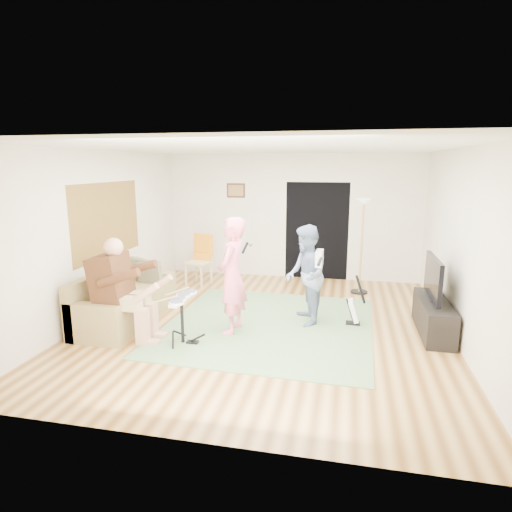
# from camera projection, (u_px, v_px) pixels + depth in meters

# --- Properties ---
(floor) EXTENTS (6.00, 6.00, 0.00)m
(floor) POSITION_uv_depth(u_px,v_px,m) (266.00, 324.00, 6.72)
(floor) COLOR brown
(floor) RESTS_ON ground
(walls) EXTENTS (5.50, 6.00, 2.70)m
(walls) POSITION_uv_depth(u_px,v_px,m) (266.00, 240.00, 6.44)
(walls) COLOR silver
(walls) RESTS_ON floor
(ceiling) EXTENTS (6.00, 6.00, 0.00)m
(ceiling) POSITION_uv_depth(u_px,v_px,m) (266.00, 148.00, 6.16)
(ceiling) COLOR white
(ceiling) RESTS_ON walls
(window_blinds) EXTENTS (0.00, 2.05, 2.05)m
(window_blinds) POSITION_uv_depth(u_px,v_px,m) (107.00, 220.00, 7.15)
(window_blinds) COLOR olive
(window_blinds) RESTS_ON walls
(doorway) EXTENTS (2.10, 0.00, 2.10)m
(doorway) POSITION_uv_depth(u_px,v_px,m) (317.00, 231.00, 9.25)
(doorway) COLOR black
(doorway) RESTS_ON walls
(picture_frame) EXTENTS (0.42, 0.03, 0.32)m
(picture_frame) POSITION_uv_depth(u_px,v_px,m) (236.00, 191.00, 9.44)
(picture_frame) COLOR #3F2314
(picture_frame) RESTS_ON walls
(area_rug) EXTENTS (3.23, 3.38, 0.02)m
(area_rug) POSITION_uv_depth(u_px,v_px,m) (269.00, 325.00, 6.68)
(area_rug) COLOR #597F4D
(area_rug) RESTS_ON floor
(sofa) EXTENTS (0.84, 2.04, 0.83)m
(sofa) POSITION_uv_depth(u_px,v_px,m) (122.00, 304.00, 6.84)
(sofa) COLOR olive
(sofa) RESTS_ON floor
(drummer) EXTENTS (0.95, 0.53, 1.47)m
(drummer) POSITION_uv_depth(u_px,v_px,m) (125.00, 300.00, 6.07)
(drummer) COLOR #4C2A15
(drummer) RESTS_ON sofa
(drum_kit) EXTENTS (0.39, 0.69, 0.71)m
(drum_kit) POSITION_uv_depth(u_px,v_px,m) (182.00, 322.00, 5.95)
(drum_kit) COLOR black
(drum_kit) RESTS_ON floor
(singer) EXTENTS (0.45, 0.65, 1.73)m
(singer) POSITION_uv_depth(u_px,v_px,m) (232.00, 276.00, 6.26)
(singer) COLOR pink
(singer) RESTS_ON floor
(microphone) EXTENTS (0.06, 0.06, 0.24)m
(microphone) POSITION_uv_depth(u_px,v_px,m) (245.00, 248.00, 6.13)
(microphone) COLOR black
(microphone) RESTS_ON singer
(guitarist) EXTENTS (0.77, 0.89, 1.57)m
(guitarist) POSITION_uv_depth(u_px,v_px,m) (306.00, 275.00, 6.61)
(guitarist) COLOR slate
(guitarist) RESTS_ON floor
(guitar_held) EXTENTS (0.13, 0.60, 0.26)m
(guitar_held) POSITION_uv_depth(u_px,v_px,m) (319.00, 258.00, 6.51)
(guitar_held) COLOR white
(guitar_held) RESTS_ON guitarist
(guitar_spare) EXTENTS (0.29, 0.26, 0.80)m
(guitar_spare) POSITION_uv_depth(u_px,v_px,m) (354.00, 311.00, 6.67)
(guitar_spare) COLOR black
(guitar_spare) RESTS_ON floor
(torchiere_lamp) EXTENTS (0.33, 0.33, 1.84)m
(torchiere_lamp) POSITION_uv_depth(u_px,v_px,m) (362.00, 229.00, 8.13)
(torchiere_lamp) COLOR black
(torchiere_lamp) RESTS_ON floor
(dining_chair) EXTENTS (0.54, 0.56, 1.04)m
(dining_chair) POSITION_uv_depth(u_px,v_px,m) (199.00, 267.00, 8.93)
(dining_chair) COLOR beige
(dining_chair) RESTS_ON floor
(tv_cabinet) EXTENTS (0.40, 1.40, 0.50)m
(tv_cabinet) POSITION_uv_depth(u_px,v_px,m) (433.00, 317.00, 6.33)
(tv_cabinet) COLOR black
(tv_cabinet) RESTS_ON floor
(television) EXTENTS (0.06, 1.06, 0.60)m
(television) POSITION_uv_depth(u_px,v_px,m) (433.00, 278.00, 6.22)
(television) COLOR black
(television) RESTS_ON tv_cabinet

